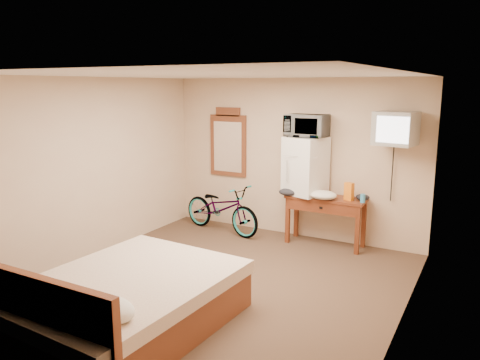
{
  "coord_description": "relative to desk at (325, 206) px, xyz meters",
  "views": [
    {
      "loc": [
        2.79,
        -4.54,
        2.39
      ],
      "look_at": [
        -0.14,
        0.79,
        1.15
      ],
      "focal_mm": 35.0,
      "sensor_mm": 36.0,
      "label": 1
    }
  ],
  "objects": [
    {
      "name": "microwave",
      "position": [
        -0.35,
        0.05,
        1.18
      ],
      "size": [
        0.6,
        0.41,
        0.33
      ],
      "primitive_type": "imported",
      "rotation": [
        0.0,
        0.0,
        -0.0
      ],
      "color": "white",
      "rests_on": "mini_fridge"
    },
    {
      "name": "blue_cup",
      "position": [
        0.57,
        -0.05,
        0.2
      ],
      "size": [
        0.07,
        0.07,
        0.12
      ],
      "primitive_type": "cylinder",
      "color": "#3B96CA",
      "rests_on": "desk"
    },
    {
      "name": "bicycle",
      "position": [
        -1.71,
        -0.16,
        -0.21
      ],
      "size": [
        1.61,
        0.82,
        0.81
      ],
      "primitive_type": "imported",
      "rotation": [
        0.0,
        0.0,
        1.38
      ],
      "color": "black",
      "rests_on": "floor"
    },
    {
      "name": "room",
      "position": [
        -0.65,
        -2.01,
        0.64
      ],
      "size": [
        4.6,
        4.64,
        2.5
      ],
      "color": "#503528",
      "rests_on": "ground"
    },
    {
      "name": "snack_bag",
      "position": [
        0.35,
        -0.01,
        0.27
      ],
      "size": [
        0.15,
        0.12,
        0.26
      ],
      "primitive_type": "cube",
      "rotation": [
        0.0,
        0.0,
        -0.36
      ],
      "color": "orange",
      "rests_on": "desk"
    },
    {
      "name": "wall_mirror",
      "position": [
        -1.83,
        0.27,
        0.81
      ],
      "size": [
        0.68,
        0.04,
        1.16
      ],
      "color": "brown",
      "rests_on": "room"
    },
    {
      "name": "mini_fridge",
      "position": [
        -0.35,
        0.05,
        0.58
      ],
      "size": [
        0.66,
        0.65,
        0.88
      ],
      "color": "white",
      "rests_on": "desk"
    },
    {
      "name": "desk",
      "position": [
        0.0,
        0.0,
        0.0
      ],
      "size": [
        1.18,
        0.47,
        0.75
      ],
      "color": "maroon",
      "rests_on": "floor"
    },
    {
      "name": "crt_television",
      "position": [
        0.94,
        0.02,
        1.2
      ],
      "size": [
        0.59,
        0.63,
        0.45
      ],
      "color": "black",
      "rests_on": "room"
    },
    {
      "name": "cloth_dark_a",
      "position": [
        -0.54,
        -0.16,
        0.19
      ],
      "size": [
        0.28,
        0.21,
        0.1
      ],
      "primitive_type": "ellipsoid",
      "color": "black",
      "rests_on": "desk"
    },
    {
      "name": "bed",
      "position": [
        -0.93,
        -3.37,
        -0.32
      ],
      "size": [
        1.77,
        2.28,
        0.9
      ],
      "color": "brown",
      "rests_on": "floor"
    },
    {
      "name": "cloth_cream",
      "position": [
        0.01,
        -0.13,
        0.2
      ],
      "size": [
        0.41,
        0.32,
        0.13
      ],
      "primitive_type": "ellipsoid",
      "color": "white",
      "rests_on": "desk"
    },
    {
      "name": "cloth_dark_b",
      "position": [
        0.53,
        0.08,
        0.18
      ],
      "size": [
        0.2,
        0.16,
        0.09
      ],
      "primitive_type": "ellipsoid",
      "color": "black",
      "rests_on": "desk"
    }
  ]
}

